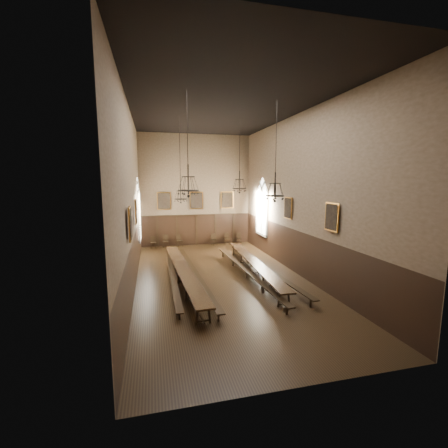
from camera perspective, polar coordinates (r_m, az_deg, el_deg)
name	(u,v)px	position (r m, az deg, el deg)	size (l,w,h in m)	color
floor	(221,279)	(16.72, -0.66, -10.35)	(9.00, 18.00, 0.02)	black
ceiling	(220,107)	(16.25, -0.71, 21.36)	(9.00, 18.00, 0.02)	black
wall_back	(196,191)	(24.72, -5.36, 6.37)	(9.00, 0.02, 9.00)	#765F49
wall_front	(304,217)	(7.38, 15.08, 1.35)	(9.00, 0.02, 9.00)	#765F49
wall_left	(131,198)	(15.49, -17.23, 4.82)	(0.02, 18.00, 9.00)	#765F49
wall_right	(298,195)	(17.42, 14.00, 5.31)	(0.02, 18.00, 9.00)	#765F49
wainscot_panelling	(221,256)	(16.36, -0.66, -6.17)	(9.00, 18.00, 2.50)	black
table_left	(183,275)	(16.04, -7.77, -9.68)	(1.30, 10.53, 0.82)	black
table_right	(254,268)	(17.35, 5.80, -8.33)	(1.18, 9.89, 0.77)	black
bench_left_outer	(173,276)	(16.44, -9.75, -9.72)	(0.43, 9.98, 0.45)	black
bench_left_inner	(195,275)	(16.44, -5.58, -9.55)	(0.77, 10.79, 0.49)	black
bench_right_inner	(246,273)	(16.78, 4.23, -9.20)	(0.74, 10.35, 0.47)	black
bench_right_outer	(263,269)	(17.52, 7.52, -8.49)	(0.98, 10.36, 0.47)	black
chair_0	(153,244)	(24.50, -13.32, -3.81)	(0.41, 0.41, 0.91)	black
chair_1	(166,244)	(24.50, -11.05, -3.68)	(0.48, 0.48, 1.00)	black
chair_2	(180,243)	(24.65, -8.45, -3.55)	(0.55, 0.55, 0.98)	black
chair_5	(214,242)	(24.94, -1.91, -3.37)	(0.50, 0.50, 0.91)	black
chair_6	(227,241)	(25.17, 0.60, -3.24)	(0.47, 0.47, 0.94)	black
chair_7	(239,240)	(25.46, 2.80, -3.14)	(0.43, 0.43, 0.89)	black
chandelier_back_left	(181,193)	(18.15, -8.26, 5.90)	(0.76, 0.76, 4.91)	black
chandelier_back_right	(239,184)	(18.42, 2.97, 7.62)	(0.86, 0.86, 4.32)	black
chandelier_front_left	(188,184)	(12.86, -6.82, 7.58)	(0.89, 0.89, 4.23)	black
chandelier_front_right	(275,190)	(14.59, 9.68, 6.42)	(0.91, 0.91, 4.55)	black
portrait_back_0	(164,201)	(24.39, -11.37, 4.33)	(1.10, 0.12, 1.40)	#C27E2E
portrait_back_1	(196,200)	(24.63, -5.30, 4.50)	(1.10, 0.12, 1.40)	#C27E2E
portrait_back_2	(227,200)	(25.13, 0.60, 4.61)	(1.10, 0.12, 1.40)	#C27E2E
portrait_left_0	(136,212)	(16.54, -16.45, 2.28)	(0.12, 1.00, 1.30)	#C27E2E
portrait_left_1	(130,224)	(12.08, -17.47, 0.08)	(0.12, 1.00, 1.30)	#C27E2E
portrait_right_0	(288,208)	(18.31, 12.11, 3.00)	(0.12, 1.00, 1.30)	#C27E2E
portrait_right_1	(332,217)	(14.41, 19.83, 1.26)	(0.12, 1.00, 1.30)	#C27E2E
window_right	(262,207)	(22.48, 7.25, 3.33)	(0.20, 2.20, 4.60)	white
window_left	(139,209)	(21.05, -15.96, 2.72)	(0.20, 2.20, 4.60)	white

